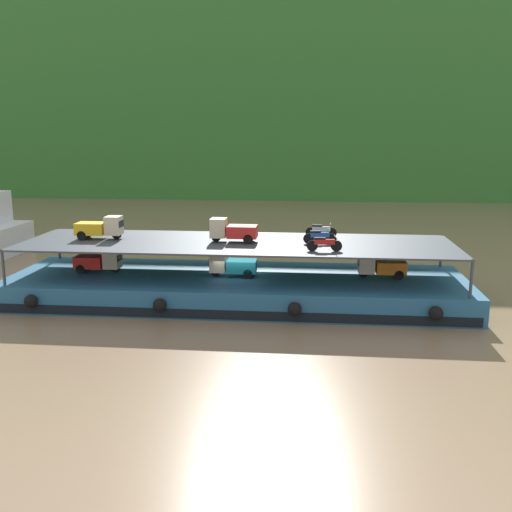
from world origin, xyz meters
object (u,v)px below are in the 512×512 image
Objects in this scene: cargo_barge at (237,288)px; mini_truck_lower_mid at (381,266)px; mini_truck_upper_stern at (100,228)px; motorcycle_upper_port at (324,243)px; motorcycle_upper_centre at (319,236)px; mini_truck_lower_aft at (232,265)px; mini_truck_lower_stern at (99,261)px; motorcycle_upper_stbd at (321,230)px; mini_truck_upper_mid at (233,230)px.

cargo_barge is 8.51m from mini_truck_lower_mid.
motorcycle_upper_port is at bearing -10.28° from mini_truck_upper_stern.
mini_truck_lower_mid reaches higher than cargo_barge.
mini_truck_lower_aft is at bearing -177.68° from motorcycle_upper_centre.
cargo_barge is 9.67× the size of mini_truck_lower_stern.
mini_truck_upper_stern reaches higher than mini_truck_lower_stern.
motorcycle_upper_stbd is at bearing 8.14° from mini_truck_upper_stern.
mini_truck_lower_mid is 16.78m from mini_truck_upper_stern.
mini_truck_lower_aft is at bearing -176.24° from mini_truck_lower_mid.
mini_truck_lower_mid is 1.46× the size of motorcycle_upper_stbd.
mini_truck_upper_mid reaches higher than motorcycle_upper_stbd.
mini_truck_lower_stern and mini_truck_lower_aft have the same top height.
mini_truck_upper_stern reaches higher than cargo_barge.
mini_truck_lower_stern is 13.29m from motorcycle_upper_centre.
motorcycle_upper_port and motorcycle_upper_centre have the same top height.
mini_truck_upper_mid is at bearing 157.41° from motorcycle_upper_port.
motorcycle_upper_centre is (13.18, -0.05, 1.74)m from mini_truck_lower_stern.
mini_truck_lower_stern is 1.00× the size of mini_truck_upper_mid.
mini_truck_lower_mid is 4.01m from motorcycle_upper_centre.
cargo_barge is 1.47m from mini_truck_lower_aft.
motorcycle_upper_centre is at bearing -0.42° from mini_truck_upper_mid.
motorcycle_upper_stbd is (5.13, 2.11, -0.26)m from mini_truck_upper_mid.
mini_truck_lower_aft is 2.01m from mini_truck_upper_mid.
motorcycle_upper_port reaches higher than mini_truck_lower_aft.
mini_truck_lower_aft is at bearing -93.75° from mini_truck_upper_mid.
mini_truck_lower_stern is 16.77m from mini_truck_lower_mid.
mini_truck_upper_stern reaches higher than motorcycle_upper_centre.
motorcycle_upper_centre reaches higher than cargo_barge.
mini_truck_lower_stern is 1.45× the size of motorcycle_upper_centre.
mini_truck_lower_stern is at bearing 179.92° from mini_truck_upper_mid.
mini_truck_lower_aft reaches higher than cargo_barge.
mini_truck_lower_mid is 8.84m from mini_truck_upper_mid.
mini_truck_lower_mid is 1.00× the size of mini_truck_upper_mid.
mini_truck_lower_mid is at bearing 2.66° from cargo_barge.
motorcycle_upper_centre is (5.02, -0.04, -0.26)m from mini_truck_upper_mid.
motorcycle_upper_port is 1.00× the size of motorcycle_upper_stbd.
mini_truck_upper_mid reaches higher than motorcycle_upper_port.
mini_truck_upper_mid reaches higher than mini_truck_lower_stern.
mini_truck_lower_aft is 5.87m from motorcycle_upper_port.
mini_truck_lower_aft is at bearing -3.35° from mini_truck_upper_stern.
mini_truck_lower_stern is 13.56m from motorcycle_upper_stbd.
mini_truck_upper_stern is at bearing 64.46° from mini_truck_lower_stern.
motorcycle_upper_centre and motorcycle_upper_stbd have the same top height.
mini_truck_upper_mid is (8.16, -0.01, 2.00)m from mini_truck_lower_stern.
motorcycle_upper_stbd is at bearing 22.41° from mini_truck_upper_mid.
motorcycle_upper_centre is at bearing -0.21° from mini_truck_lower_stern.
mini_truck_upper_stern and mini_truck_upper_mid have the same top height.
cargo_barge is at bearing 157.12° from motorcycle_upper_port.
mini_truck_upper_mid is at bearing -1.63° from mini_truck_upper_stern.
mini_truck_lower_stern is 8.40m from mini_truck_upper_mid.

